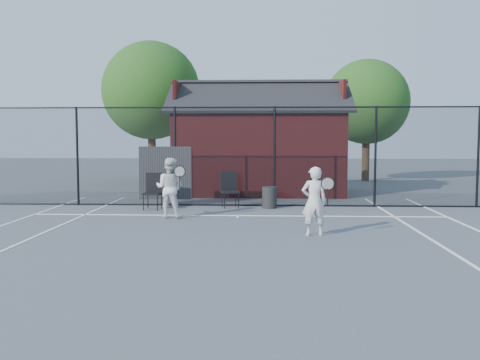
{
  "coord_description": "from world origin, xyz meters",
  "views": [
    {
      "loc": [
        0.69,
        -11.04,
        2.11
      ],
      "look_at": [
        0.14,
        1.23,
        1.1
      ],
      "focal_mm": 40.0,
      "sensor_mm": 36.0,
      "label": 1
    }
  ],
  "objects_px": {
    "player_front": "(314,201)",
    "clubhouse": "(259,150)",
    "player_back": "(170,188)",
    "waste_bin": "(269,197)",
    "chair_right": "(230,190)",
    "chair_left": "(152,192)"
  },
  "relations": [
    {
      "from": "chair_right",
      "to": "waste_bin",
      "type": "relative_size",
      "value": 1.65
    },
    {
      "from": "player_back",
      "to": "chair_left",
      "type": "bearing_deg",
      "value": 117.28
    },
    {
      "from": "chair_left",
      "to": "chair_right",
      "type": "height_order",
      "value": "chair_right"
    },
    {
      "from": "clubhouse",
      "to": "waste_bin",
      "type": "relative_size",
      "value": 10.31
    },
    {
      "from": "waste_bin",
      "to": "player_front",
      "type": "bearing_deg",
      "value": -78.12
    },
    {
      "from": "player_front",
      "to": "chair_right",
      "type": "bearing_deg",
      "value": 115.42
    },
    {
      "from": "player_front",
      "to": "player_back",
      "type": "bearing_deg",
      "value": 146.09
    },
    {
      "from": "player_front",
      "to": "clubhouse",
      "type": "bearing_deg",
      "value": 98.19
    },
    {
      "from": "clubhouse",
      "to": "player_back",
      "type": "bearing_deg",
      "value": -109.38
    },
    {
      "from": "player_back",
      "to": "chair_left",
      "type": "height_order",
      "value": "player_back"
    },
    {
      "from": "player_back",
      "to": "waste_bin",
      "type": "distance_m",
      "value": 3.28
    },
    {
      "from": "player_back",
      "to": "chair_right",
      "type": "bearing_deg",
      "value": 54.02
    },
    {
      "from": "player_front",
      "to": "waste_bin",
      "type": "relative_size",
      "value": 2.33
    },
    {
      "from": "chair_left",
      "to": "chair_right",
      "type": "bearing_deg",
      "value": 17.93
    },
    {
      "from": "player_back",
      "to": "waste_bin",
      "type": "xyz_separation_m",
      "value": [
        2.6,
        1.94,
        -0.46
      ]
    },
    {
      "from": "chair_right",
      "to": "chair_left",
      "type": "bearing_deg",
      "value": 177.91
    },
    {
      "from": "chair_right",
      "to": "waste_bin",
      "type": "height_order",
      "value": "chair_right"
    },
    {
      "from": "chair_left",
      "to": "chair_right",
      "type": "distance_m",
      "value": 2.26
    },
    {
      "from": "chair_left",
      "to": "waste_bin",
      "type": "bearing_deg",
      "value": 12.92
    },
    {
      "from": "player_front",
      "to": "chair_left",
      "type": "height_order",
      "value": "player_front"
    },
    {
      "from": "player_front",
      "to": "player_back",
      "type": "relative_size",
      "value": 0.94
    },
    {
      "from": "player_back",
      "to": "chair_right",
      "type": "xyz_separation_m",
      "value": [
        1.44,
        1.99,
        -0.26
      ]
    }
  ]
}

